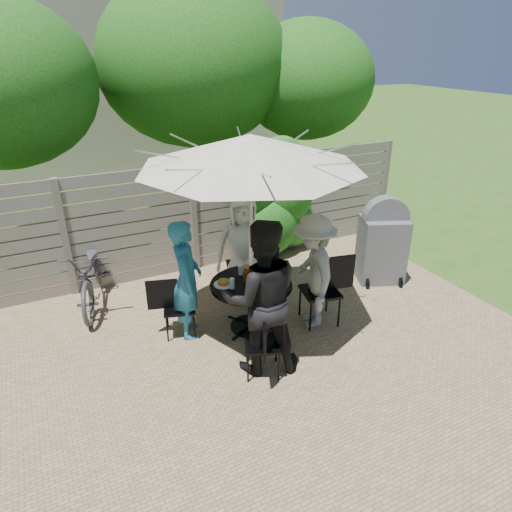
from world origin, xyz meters
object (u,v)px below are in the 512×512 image
chair_right (320,303)px  plate_extra (268,291)px  umbrella (250,151)px  plate_back (247,269)px  chair_back (242,276)px  person_back (243,248)px  glass_right (269,273)px  bbq_grill (382,244)px  person_right (313,272)px  coffee_cup (256,271)px  chair_front (263,356)px  glass_left (232,283)px  chair_left (179,318)px  person_front (261,298)px  person_left (187,280)px  glass_back (241,270)px  bicycle (93,273)px  plate_front (255,295)px  syrup_jug (246,276)px  plate_left (224,283)px  patio_table (251,297)px  plate_right (278,279)px

chair_right → plate_extra: bearing=14.6°
umbrella → plate_back: size_ratio=13.07×
chair_back → person_back: bearing=0.2°
glass_right → bbq_grill: bearing=7.9°
person_right → coffee_cup: size_ratio=13.31×
chair_front → glass_left: 1.03m
chair_left → chair_right: chair_right is taller
chair_back → coffee_cup: (-0.13, -0.74, 0.47)m
person_front → person_left: bearing=-45.0°
person_right → plate_extra: person_right is taller
chair_right → glass_back: 1.20m
chair_left → chair_back: bearing=43.5°
glass_back → bicycle: (-1.76, 1.38, -0.29)m
umbrella → plate_front: umbrella is taller
umbrella → glass_back: size_ratio=24.26×
syrup_jug → person_back: bearing=67.9°
plate_left → bicycle: size_ratio=0.14×
chair_right → glass_left: chair_right is taller
plate_left → plate_front: bearing=-62.7°
person_right → syrup_jug: person_right is taller
umbrella → chair_back: (0.29, 0.92, -2.14)m
glass_right → person_back: bearing=92.0°
patio_table → plate_right: bearing=-17.7°
chair_back → person_back: size_ratio=0.58×
plate_back → bbq_grill: 2.37m
plate_front → bbq_grill: (2.59, 0.67, -0.07)m
person_back → glass_left: size_ratio=11.88×
chair_front → plate_front: chair_front is taller
chair_left → bbq_grill: bbq_grill is taller
person_right → plate_back: 0.91m
person_front → chair_right: person_front is taller
coffee_cup → glass_left: bearing=-155.6°
glass_right → syrup_jug: 0.32m
plate_front → chair_back: bearing=72.3°
chair_right → plate_back: 1.12m
person_left → chair_left: bearing=90.2°
person_right → plate_back: (-0.68, 0.60, -0.07)m
umbrella → person_front: size_ratio=1.79×
chair_left → umbrella: bearing=-1.6°
patio_table → bicycle: 2.43m
coffee_cup → plate_right: bearing=-57.9°
plate_extra → bbq_grill: bbq_grill is taller
chair_back → plate_back: bearing=0.2°
glass_right → glass_back: bearing=139.3°
glass_left → bicycle: bicycle is taller
person_front → plate_extra: bearing=-108.8°
person_left → coffee_cup: (0.95, -0.07, -0.05)m
syrup_jug → glass_back: bearing=84.4°
syrup_jug → bbq_grill: size_ratio=0.11×
person_right → plate_front: person_right is taller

